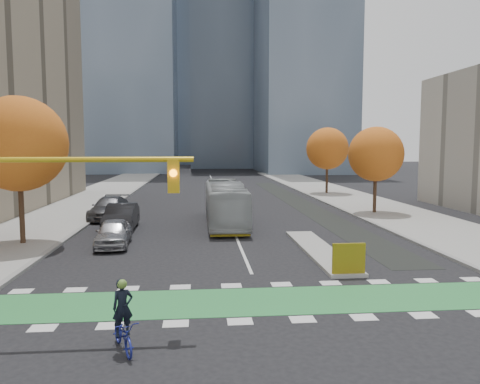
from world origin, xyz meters
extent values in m
plane|color=black|center=(0.00, 0.00, 0.00)|extent=(300.00, 300.00, 0.00)
cube|color=gray|center=(-13.50, 20.00, 0.07)|extent=(7.00, 120.00, 0.15)
cube|color=gray|center=(13.50, 20.00, 0.07)|extent=(7.00, 120.00, 0.15)
cube|color=gray|center=(-10.00, 20.00, 0.07)|extent=(0.30, 120.00, 0.16)
cube|color=gray|center=(10.00, 20.00, 0.07)|extent=(0.30, 120.00, 0.16)
cube|color=#2A823E|center=(0.00, 1.50, 0.01)|extent=(20.00, 3.00, 0.01)
cube|color=silver|center=(0.00, 40.00, 0.01)|extent=(0.15, 70.00, 0.01)
cube|color=black|center=(7.50, 30.00, 0.01)|extent=(2.50, 50.00, 0.01)
cube|color=gray|center=(4.00, 9.00, 0.08)|extent=(1.60, 10.00, 0.16)
cube|color=yellow|center=(4.00, 4.20, 0.80)|extent=(1.40, 0.12, 1.30)
cube|color=#47566B|center=(-18.00, 90.00, 35.00)|extent=(22.00, 22.00, 70.00)
cube|color=#47566B|center=(20.00, 85.00, 30.00)|extent=(18.00, 24.00, 60.00)
cube|color=#47566B|center=(-4.00, 140.00, 40.00)|extent=(26.00, 26.00, 80.00)
cylinder|color=#332114|center=(-12.00, 12.00, 2.62)|extent=(0.28, 0.28, 5.25)
sphere|color=#B84416|center=(-12.00, 12.00, 5.62)|extent=(5.20, 5.20, 5.20)
cylinder|color=#332114|center=(12.00, 22.00, 2.27)|extent=(0.28, 0.28, 4.55)
sphere|color=#B84416|center=(12.00, 22.00, 4.88)|extent=(4.40, 4.40, 4.40)
cylinder|color=#332114|center=(12.50, 38.00, 2.45)|extent=(0.28, 0.28, 4.90)
sphere|color=#B84416|center=(12.50, 38.00, 5.25)|extent=(4.80, 4.80, 4.80)
cylinder|color=#BF9914|center=(-6.50, -0.50, 5.10)|extent=(8.20, 0.16, 0.16)
cube|color=#BF9914|center=(-3.00, -0.50, 4.60)|extent=(0.35, 0.28, 1.00)
sphere|color=orange|center=(-3.00, -0.68, 4.70)|extent=(0.22, 0.22, 0.22)
imported|color=navy|center=(-4.31, -2.22, 0.45)|extent=(1.22, 1.80, 0.90)
imported|color=black|center=(-4.31, -2.22, 1.21)|extent=(0.65, 0.55, 1.52)
sphere|color=#597F2D|center=(-4.31, -2.22, 1.84)|extent=(0.26, 0.26, 0.26)
imported|color=#A8AEB0|center=(-0.38, 18.02, 1.52)|extent=(2.56, 10.90, 3.04)
imported|color=#9C9CA1|center=(-6.95, 11.36, 0.75)|extent=(2.01, 4.47, 1.49)
imported|color=black|center=(-7.32, 16.36, 0.86)|extent=(1.90, 5.25, 1.72)
imported|color=#4C4D51|center=(-9.00, 21.36, 0.82)|extent=(2.64, 5.81, 1.65)
camera|label=1|loc=(-2.27, -14.55, 5.48)|focal=35.00mm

